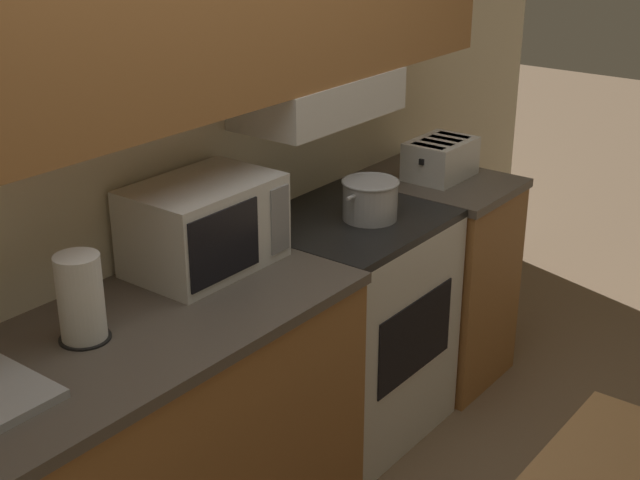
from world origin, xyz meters
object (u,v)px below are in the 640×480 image
at_px(paper_towel_roll, 81,298).
at_px(microwave, 204,225).
at_px(toaster, 440,158).
at_px(stove_range, 349,326).
at_px(cooking_pot, 370,198).

bearing_deg(paper_towel_roll, microwave, 8.34).
distance_m(toaster, paper_towel_roll, 1.87).
bearing_deg(stove_range, paper_towel_roll, 178.23).
bearing_deg(stove_range, cooking_pot, -55.64).
height_order(stove_range, toaster, toaster).
distance_m(cooking_pot, paper_towel_roll, 1.27).
xyz_separation_m(stove_range, cooking_pot, (0.04, -0.06, 0.54)).
bearing_deg(cooking_pot, toaster, 4.43).
xyz_separation_m(stove_range, microwave, (-0.65, 0.12, 0.61)).
bearing_deg(cooking_pot, microwave, 165.24).
distance_m(microwave, toaster, 1.30).
bearing_deg(paper_towel_roll, toaster, -1.63).
xyz_separation_m(toaster, paper_towel_roll, (-1.87, 0.05, 0.04)).
height_order(stove_range, cooking_pot, cooking_pot).
distance_m(cooking_pot, toaster, 0.60).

